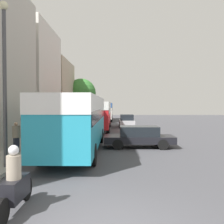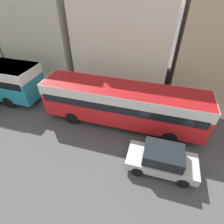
% 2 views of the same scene
% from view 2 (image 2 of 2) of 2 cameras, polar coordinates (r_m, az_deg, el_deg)
% --- Properties ---
extents(building_midblock, '(6.34, 7.33, 10.61)m').
position_cam_2_polar(building_midblock, '(21.69, -21.48, 27.16)').
color(building_midblock, beige).
rests_on(building_midblock, ground_plane).
extents(building_far_terrace, '(6.51, 8.65, 10.47)m').
position_cam_2_polar(building_far_terrace, '(18.23, 4.74, 27.29)').
color(building_far_terrace, silver).
rests_on(building_far_terrace, ground_plane).
extents(bus_following, '(2.49, 11.17, 2.99)m').
position_cam_2_polar(bus_following, '(11.98, 3.40, 3.62)').
color(bus_following, red).
rests_on(bus_following, ground_plane).
extents(car_far_curb, '(1.84, 3.83, 1.54)m').
position_cam_2_polar(car_far_curb, '(10.32, 16.03, -14.57)').
color(car_far_curb, '#B7B7BC').
rests_on(car_far_curb, ground_plane).
extents(pedestrian_near_curb, '(0.41, 0.41, 1.64)m').
position_cam_2_polar(pedestrian_near_curb, '(21.89, -31.67, 12.03)').
color(pedestrian_near_curb, '#232838').
rests_on(pedestrian_near_curb, sidewalk).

